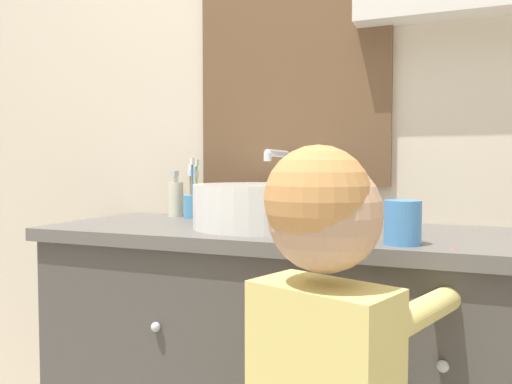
# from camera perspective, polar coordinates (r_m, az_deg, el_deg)

# --- Properties ---
(wall_back) EXTENTS (3.20, 0.18, 2.50)m
(wall_back) POSITION_cam_1_polar(r_m,az_deg,el_deg) (1.62, 9.91, 14.02)
(wall_back) COLOR beige
(wall_back) RESTS_ON ground_plane
(vanity_counter) EXTENTS (1.48, 0.51, 0.81)m
(vanity_counter) POSITION_cam_1_polar(r_m,az_deg,el_deg) (1.44, 6.41, -20.33)
(vanity_counter) COLOR #4C4742
(vanity_counter) RESTS_ON ground_plane
(sink_basin) EXTENTS (0.38, 0.43, 0.22)m
(sink_basin) POSITION_cam_1_polar(r_m,az_deg,el_deg) (1.37, 0.78, -1.48)
(sink_basin) COLOR white
(sink_basin) RESTS_ON vanity_counter
(toothbrush_holder) EXTENTS (0.07, 0.07, 0.20)m
(toothbrush_holder) POSITION_cam_1_polar(r_m,az_deg,el_deg) (1.63, -7.14, -1.27)
(toothbrush_holder) COLOR #4C93C6
(toothbrush_holder) RESTS_ON vanity_counter
(soap_dispenser) EXTENTS (0.05, 0.05, 0.15)m
(soap_dispenser) POSITION_cam_1_polar(r_m,az_deg,el_deg) (1.70, -9.13, -0.72)
(soap_dispenser) COLOR beige
(soap_dispenser) RESTS_ON vanity_counter
(drinking_cup) EXTENTS (0.08, 0.08, 0.10)m
(drinking_cup) POSITION_cam_1_polar(r_m,az_deg,el_deg) (1.12, 16.41, -3.36)
(drinking_cup) COLOR #4789D1
(drinking_cup) RESTS_ON vanity_counter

